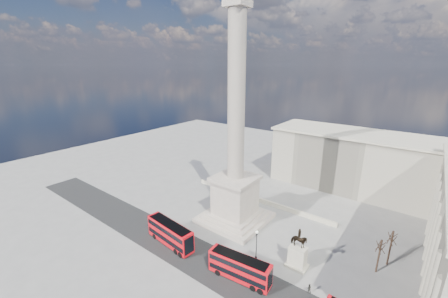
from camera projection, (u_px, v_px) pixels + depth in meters
ground at (222, 229)px, 60.30m from camera, size 180.00×180.00×0.00m
asphalt_road at (210, 264)px, 49.79m from camera, size 120.00×9.00×0.01m
nelsons_column at (235, 168)px, 60.31m from camera, size 14.00×14.00×49.85m
balustrade_wall at (259, 200)px, 72.31m from camera, size 40.00×0.60×1.10m
building_northeast at (365, 163)px, 76.71m from camera, size 51.00×17.00×16.60m
red_bus_a at (170, 234)px, 54.53m from camera, size 11.81×3.76×4.71m
red_bus_b at (240, 268)px, 45.56m from camera, size 11.00×3.60×4.38m
victorian_lamp at (257, 243)px, 49.93m from camera, size 0.52×0.52×6.06m
equestrian_statue at (298, 254)px, 48.36m from camera, size 3.67×2.76×7.74m
bare_tree_mid at (381, 246)px, 46.32m from camera, size 1.79×1.79×6.78m
bare_tree_far at (392, 237)px, 47.92m from camera, size 1.79×1.79×7.33m
pedestrian_standing at (309, 288)px, 43.32m from camera, size 0.94×0.85×1.59m
pedestrian_crossing at (243, 236)px, 56.71m from camera, size 0.91×0.87×1.52m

